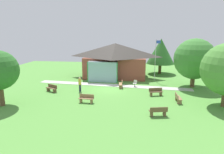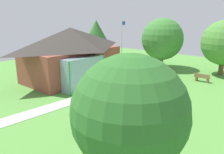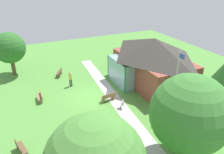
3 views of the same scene
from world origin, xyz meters
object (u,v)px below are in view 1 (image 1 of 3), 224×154
bench_mid_left (52,88)px  patio_chair_lawn_spare (135,84)px  bench_mid_right (156,92)px  tree_east_hedge (194,59)px  visitor_strolling_lawn (80,83)px  tree_behind_pavilion_right (161,51)px  flagpole (156,58)px  bench_rear_near_path (121,84)px  bench_lawn_far_right (178,98)px  pavilion (115,60)px  bench_front_right (158,112)px  bench_front_center (86,99)px

bench_mid_left → patio_chair_lawn_spare: (9.69, 3.51, 0.01)m
bench_mid_right → tree_east_hedge: tree_east_hedge is taller
bench_mid_right → tree_east_hedge: 7.25m
visitor_strolling_lawn → tree_behind_pavilion_right: size_ratio=0.30×
flagpole → bench_rear_near_path: (-4.50, -4.21, -2.85)m
bench_rear_near_path → bench_mid_right: size_ratio=0.98×
bench_lawn_far_right → visitor_strolling_lawn: (-10.79, 2.20, 0.62)m
visitor_strolling_lawn → tree_east_hedge: tree_east_hedge is taller
pavilion → patio_chair_lawn_spare: pavilion is taller
bench_mid_right → flagpole: bearing=-108.6°
bench_mid_left → bench_mid_right: bearing=-154.0°
bench_front_right → patio_chair_lawn_spare: (-2.11, 8.97, 0.01)m
flagpole → bench_front_center: 12.95m
bench_lawn_far_right → patio_chair_lawn_spare: size_ratio=1.75×
flagpole → tree_east_hedge: size_ratio=0.96×
visitor_strolling_lawn → tree_behind_pavilion_right: bearing=-16.7°
patio_chair_lawn_spare → visitor_strolling_lawn: size_ratio=0.49×
bench_rear_near_path → patio_chair_lawn_spare: bearing=-77.7°
tree_east_hedge → bench_rear_near_path: bearing=-170.7°
bench_lawn_far_right → bench_mid_left: same height
flagpole → bench_mid_left: bearing=-150.1°
patio_chair_lawn_spare → bench_front_right: bearing=119.5°
bench_front_right → tree_east_hedge: tree_east_hedge is taller
bench_mid_right → visitor_strolling_lawn: bearing=-17.8°
bench_mid_right → patio_chair_lawn_spare: (-2.36, 3.36, 0.01)m
bench_mid_right → tree_behind_pavilion_right: 12.87m
bench_rear_near_path → tree_behind_pavilion_right: size_ratio=0.26×
bench_front_center → tree_behind_pavilion_right: size_ratio=0.26×
bench_lawn_far_right → bench_front_center: same height
visitor_strolling_lawn → bench_mid_right: bearing=-68.1°
bench_front_right → visitor_strolling_lawn: 10.41m
bench_mid_left → tree_east_hedge: size_ratio=0.25×
bench_lawn_far_right → bench_mid_right: bearing=-132.9°
bench_front_center → bench_mid_right: size_ratio=0.97×
bench_rear_near_path → tree_east_hedge: 9.69m
flagpole → bench_mid_right: bearing=-93.1°
bench_front_right → bench_rear_near_path: same height
tree_east_hedge → tree_behind_pavilion_right: (-3.29, 8.04, 0.18)m
bench_lawn_far_right → patio_chair_lawn_spare: 6.81m
bench_mid_right → tree_behind_pavilion_right: size_ratio=0.27×
flagpole → bench_rear_near_path: bearing=-136.9°
flagpole → bench_front_right: flagpole is taller
bench_front_right → bench_front_center: bearing=148.5°
pavilion → patio_chair_lawn_spare: 6.70m
bench_lawn_far_right → visitor_strolling_lawn: visitor_strolling_lawn is taller
bench_front_center → bench_lawn_far_right: bearing=-168.0°
pavilion → bench_front_center: bearing=-96.7°
pavilion → tree_behind_pavilion_right: bearing=26.3°
visitor_strolling_lawn → bench_front_center: bearing=-130.1°
bench_lawn_far_right → tree_behind_pavilion_right: tree_behind_pavilion_right is taller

